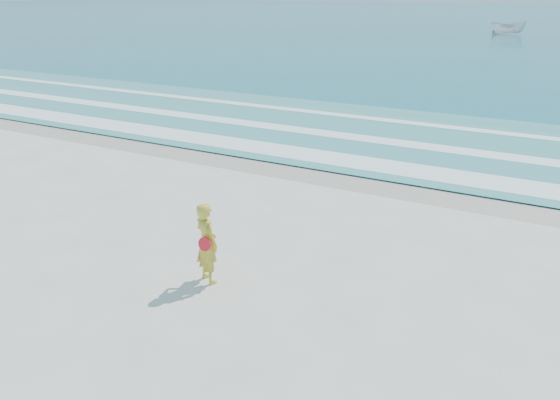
% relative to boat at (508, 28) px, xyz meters
% --- Properties ---
extents(ground, '(400.00, 400.00, 0.00)m').
position_rel_boat_xyz_m(ground, '(2.70, -66.55, -0.83)').
color(ground, silver).
rests_on(ground, ground).
extents(wet_sand, '(400.00, 2.40, 0.00)m').
position_rel_boat_xyz_m(wet_sand, '(2.70, -57.55, -0.83)').
color(wet_sand, '#B2A893').
rests_on(wet_sand, ground).
extents(ocean, '(400.00, 190.00, 0.04)m').
position_rel_boat_xyz_m(ocean, '(2.70, 38.45, -0.81)').
color(ocean, '#19727F').
rests_on(ocean, ground).
extents(shallow, '(400.00, 10.00, 0.01)m').
position_rel_boat_xyz_m(shallow, '(2.70, -52.55, -0.78)').
color(shallow, '#59B7AD').
rests_on(shallow, ocean).
extents(foam_near, '(400.00, 1.40, 0.01)m').
position_rel_boat_xyz_m(foam_near, '(2.70, -56.25, -0.78)').
color(foam_near, white).
rests_on(foam_near, shallow).
extents(foam_mid, '(400.00, 0.90, 0.01)m').
position_rel_boat_xyz_m(foam_mid, '(2.70, -53.35, -0.78)').
color(foam_mid, white).
rests_on(foam_mid, shallow).
extents(foam_far, '(400.00, 0.60, 0.01)m').
position_rel_boat_xyz_m(foam_far, '(2.70, -50.05, -0.78)').
color(foam_far, white).
rests_on(foam_far, shallow).
extents(boat, '(4.36, 3.05, 1.58)m').
position_rel_boat_xyz_m(boat, '(0.00, 0.00, 0.00)').
color(boat, silver).
rests_on(boat, ocean).
extents(woman, '(0.70, 0.59, 1.62)m').
position_rel_boat_xyz_m(woman, '(2.55, -64.74, -0.02)').
color(woman, gold).
rests_on(woman, ground).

